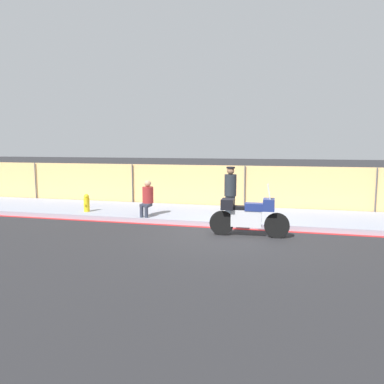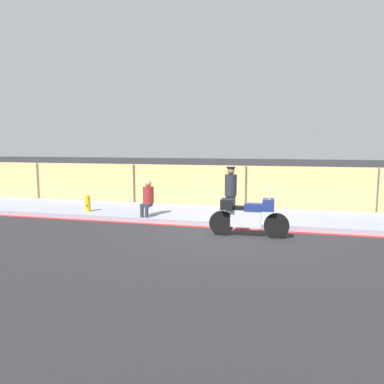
{
  "view_description": "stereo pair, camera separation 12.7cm",
  "coord_description": "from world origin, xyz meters",
  "views": [
    {
      "loc": [
        1.61,
        -10.79,
        2.65
      ],
      "look_at": [
        -1.31,
        0.71,
        1.14
      ],
      "focal_mm": 35.0,
      "sensor_mm": 36.0,
      "label": 1
    },
    {
      "loc": [
        1.73,
        -10.76,
        2.65
      ],
      "look_at": [
        -1.31,
        0.71,
        1.14
      ],
      "focal_mm": 35.0,
      "sensor_mm": 36.0,
      "label": 2
    }
  ],
  "objects": [
    {
      "name": "ground_plane",
      "position": [
        0.0,
        0.0,
        0.0
      ],
      "size": [
        120.0,
        120.0,
        0.0
      ],
      "primitive_type": "plane",
      "color": "#262628"
    },
    {
      "name": "sidewalk",
      "position": [
        0.0,
        2.53,
        0.08
      ],
      "size": [
        35.97,
        3.29,
        0.17
      ],
      "color": "#8E93A3",
      "rests_on": "ground_plane"
    },
    {
      "name": "curb_paint_stripe",
      "position": [
        0.0,
        0.79,
        0.0
      ],
      "size": [
        35.97,
        0.18,
        0.01
      ],
      "color": "red",
      "rests_on": "ground_plane"
    },
    {
      "name": "storefront_fence",
      "position": [
        0.0,
        4.26,
        0.9
      ],
      "size": [
        34.17,
        0.17,
        1.81
      ],
      "color": "#E5B26B",
      "rests_on": "ground_plane"
    },
    {
      "name": "motorcycle",
      "position": [
        0.57,
        -0.08,
        0.63
      ],
      "size": [
        2.3,
        0.52,
        1.54
      ],
      "rotation": [
        0.0,
        0.0,
        0.02
      ],
      "color": "black",
      "rests_on": "ground_plane"
    },
    {
      "name": "officer_standing",
      "position": [
        -0.24,
        1.88,
        1.05
      ],
      "size": [
        0.41,
        0.41,
        1.74
      ],
      "color": "#1E2328",
      "rests_on": "sidewalk"
    },
    {
      "name": "person_seated_on_curb",
      "position": [
        -3.09,
        1.37,
        0.85
      ],
      "size": [
        0.38,
        0.65,
        1.25
      ],
      "color": "#2D3342",
      "rests_on": "sidewalk"
    },
    {
      "name": "fire_hydrant",
      "position": [
        -5.58,
        1.57,
        0.49
      ],
      "size": [
        0.21,
        0.27,
        0.66
      ],
      "color": "gold",
      "rests_on": "sidewalk"
    }
  ]
}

